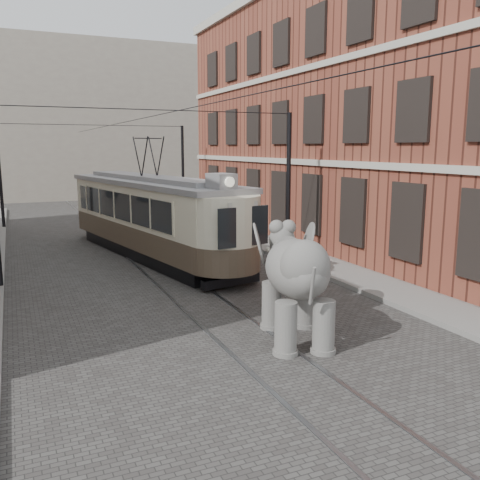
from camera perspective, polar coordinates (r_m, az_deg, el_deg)
ground at (r=14.11m, az=-1.58°, el=-9.05°), size 120.00×120.00×0.00m
tram_rails at (r=14.11m, az=-1.58°, el=-9.00°), size 1.54×80.00×0.02m
sidewalk_right at (r=17.17m, az=17.39°, el=-5.74°), size 2.00×60.00×0.15m
brick_building at (r=26.72m, az=13.42°, el=12.83°), size 8.00×26.00×12.00m
distant_block at (r=52.63m, az=-18.75°, el=12.24°), size 28.00×10.00×14.00m
catenary at (r=18.07m, az=-8.26°, el=4.86°), size 11.00×30.20×6.00m
tram at (r=22.29m, az=-9.89°, el=4.60°), size 4.92×13.02×5.06m
elephant at (r=12.55m, az=6.26°, el=-4.98°), size 3.67×5.02×2.75m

